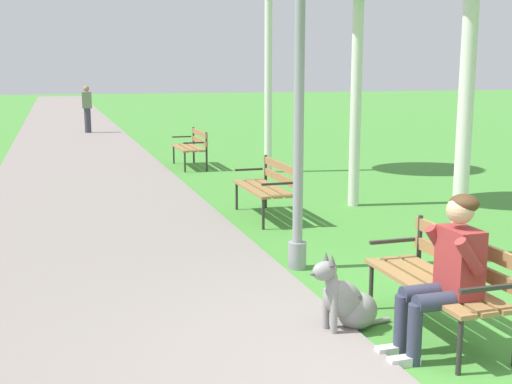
{
  "coord_description": "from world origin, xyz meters",
  "views": [
    {
      "loc": [
        -2.49,
        -3.8,
        2.15
      ],
      "look_at": [
        -0.51,
        2.66,
        0.9
      ],
      "focal_mm": 45.96,
      "sensor_mm": 36.0,
      "label": 1
    }
  ],
  "objects_px": {
    "dog_grey": "(348,302)",
    "lamp_post_near": "(299,64)",
    "park_bench_near": "(444,275)",
    "park_bench_mid": "(268,184)",
    "pedestrian_distant": "(87,109)",
    "park_bench_far": "(192,145)",
    "person_seated_on_near_bench": "(447,269)"
  },
  "relations": [
    {
      "from": "dog_grey",
      "to": "person_seated_on_near_bench",
      "type": "bearing_deg",
      "value": -50.5
    },
    {
      "from": "park_bench_near",
      "to": "lamp_post_near",
      "type": "xyz_separation_m",
      "value": [
        -0.5,
        2.07,
        1.71
      ]
    },
    {
      "from": "park_bench_far",
      "to": "person_seated_on_near_bench",
      "type": "height_order",
      "value": "person_seated_on_near_bench"
    },
    {
      "from": "park_bench_near",
      "to": "park_bench_mid",
      "type": "distance_m",
      "value": 4.59
    },
    {
      "from": "park_bench_mid",
      "to": "lamp_post_near",
      "type": "distance_m",
      "value": 3.08
    },
    {
      "from": "lamp_post_near",
      "to": "pedestrian_distant",
      "type": "height_order",
      "value": "lamp_post_near"
    },
    {
      "from": "person_seated_on_near_bench",
      "to": "dog_grey",
      "type": "bearing_deg",
      "value": 129.5
    },
    {
      "from": "dog_grey",
      "to": "lamp_post_near",
      "type": "xyz_separation_m",
      "value": [
        0.22,
        1.79,
        1.96
      ]
    },
    {
      "from": "park_bench_far",
      "to": "lamp_post_near",
      "type": "distance_m",
      "value": 8.14
    },
    {
      "from": "park_bench_near",
      "to": "pedestrian_distant",
      "type": "height_order",
      "value": "pedestrian_distant"
    },
    {
      "from": "lamp_post_near",
      "to": "park_bench_mid",
      "type": "bearing_deg",
      "value": 79.05
    },
    {
      "from": "person_seated_on_near_bench",
      "to": "dog_grey",
      "type": "relative_size",
      "value": 1.51
    },
    {
      "from": "park_bench_mid",
      "to": "lamp_post_near",
      "type": "relative_size",
      "value": 0.35
    },
    {
      "from": "park_bench_mid",
      "to": "pedestrian_distant",
      "type": "distance_m",
      "value": 14.5
    },
    {
      "from": "park_bench_mid",
      "to": "person_seated_on_near_bench",
      "type": "bearing_deg",
      "value": -92.26
    },
    {
      "from": "park_bench_mid",
      "to": "pedestrian_distant",
      "type": "xyz_separation_m",
      "value": [
        -1.88,
        14.38,
        0.33
      ]
    },
    {
      "from": "park_bench_mid",
      "to": "lamp_post_near",
      "type": "bearing_deg",
      "value": -100.95
    },
    {
      "from": "park_bench_near",
      "to": "person_seated_on_near_bench",
      "type": "relative_size",
      "value": 1.2
    },
    {
      "from": "dog_grey",
      "to": "park_bench_far",
      "type": "bearing_deg",
      "value": 86.07
    },
    {
      "from": "person_seated_on_near_bench",
      "to": "dog_grey",
      "type": "xyz_separation_m",
      "value": [
        -0.52,
        0.63,
        -0.42
      ]
    },
    {
      "from": "dog_grey",
      "to": "park_bench_mid",
      "type": "bearing_deg",
      "value": 80.63
    },
    {
      "from": "dog_grey",
      "to": "park_bench_near",
      "type": "bearing_deg",
      "value": -21.29
    },
    {
      "from": "park_bench_near",
      "to": "park_bench_mid",
      "type": "height_order",
      "value": "same"
    },
    {
      "from": "park_bench_near",
      "to": "park_bench_far",
      "type": "relative_size",
      "value": 1.0
    },
    {
      "from": "dog_grey",
      "to": "lamp_post_near",
      "type": "relative_size",
      "value": 0.19
    },
    {
      "from": "park_bench_far",
      "to": "pedestrian_distant",
      "type": "height_order",
      "value": "pedestrian_distant"
    },
    {
      "from": "dog_grey",
      "to": "lamp_post_near",
      "type": "bearing_deg",
      "value": 82.86
    },
    {
      "from": "person_seated_on_near_bench",
      "to": "pedestrian_distant",
      "type": "bearing_deg",
      "value": 95.0
    },
    {
      "from": "park_bench_near",
      "to": "park_bench_far",
      "type": "xyz_separation_m",
      "value": [
        -0.05,
        10.01,
        0.0
      ]
    },
    {
      "from": "person_seated_on_near_bench",
      "to": "park_bench_near",
      "type": "bearing_deg",
      "value": 58.94
    },
    {
      "from": "park_bench_near",
      "to": "dog_grey",
      "type": "height_order",
      "value": "park_bench_near"
    },
    {
      "from": "park_bench_mid",
      "to": "park_bench_near",
      "type": "bearing_deg",
      "value": -89.84
    }
  ]
}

